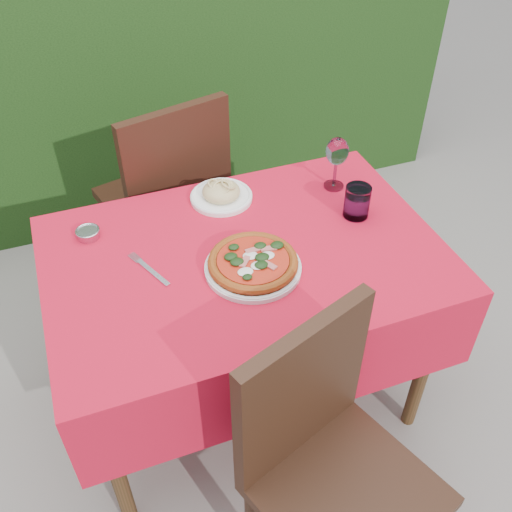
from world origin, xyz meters
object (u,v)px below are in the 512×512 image
object	(u,v)px
fork	(153,273)
steel_ramekin	(88,234)
pasta_plate	(221,194)
wine_glass	(337,153)
pizza_plate	(253,264)
chair_near	(326,454)
water_glass	(357,203)
chair_far	(169,193)

from	to	relation	value
fork	steel_ramekin	size ratio (longest dim) A/B	2.91
pasta_plate	wine_glass	distance (m)	0.43
wine_glass	fork	size ratio (longest dim) A/B	0.95
pizza_plate	pasta_plate	size ratio (longest dim) A/B	1.59
chair_near	water_glass	bearing A→B (deg)	38.31
chair_near	pizza_plate	bearing A→B (deg)	71.02
fork	steel_ramekin	bearing A→B (deg)	99.79
fork	steel_ramekin	xyz separation A→B (m)	(-0.16, 0.25, 0.01)
fork	steel_ramekin	distance (m)	0.29
chair_far	fork	xyz separation A→B (m)	(-0.19, -0.65, 0.18)
fork	pasta_plate	bearing A→B (deg)	20.23
wine_glass	steel_ramekin	size ratio (longest dim) A/B	2.76
pasta_plate	pizza_plate	bearing A→B (deg)	-93.51
steel_ramekin	chair_far	bearing A→B (deg)	49.11
chair_far	steel_ramekin	world-z (taller)	chair_far
pizza_plate	fork	world-z (taller)	pizza_plate
chair_near	wine_glass	size ratio (longest dim) A/B	4.73
pizza_plate	chair_far	bearing A→B (deg)	97.50
water_glass	steel_ramekin	size ratio (longest dim) A/B	1.58
chair_near	pasta_plate	size ratio (longest dim) A/B	4.29
pasta_plate	water_glass	bearing A→B (deg)	-32.13
water_glass	wine_glass	xyz separation A→B (m)	(0.01, 0.18, 0.09)
fork	chair_far	bearing A→B (deg)	50.36
chair_near	water_glass	distance (m)	0.83
fork	chair_near	bearing A→B (deg)	-87.60
steel_ramekin	pizza_plate	bearing A→B (deg)	-36.89
chair_far	pizza_plate	xyz separation A→B (m)	(0.10, -0.75, 0.20)
wine_glass	steel_ramekin	world-z (taller)	wine_glass
pizza_plate	water_glass	xyz separation A→B (m)	(0.43, 0.14, 0.03)
chair_far	water_glass	xyz separation A→B (m)	(0.53, -0.61, 0.23)
wine_glass	pizza_plate	bearing A→B (deg)	-143.57
wine_glass	chair_near	bearing A→B (deg)	-116.36
chair_far	pasta_plate	world-z (taller)	chair_far
pizza_plate	steel_ramekin	size ratio (longest dim) A/B	4.83
chair_near	chair_far	size ratio (longest dim) A/B	0.95
chair_near	wine_glass	xyz separation A→B (m)	(0.43, 0.86, 0.34)
water_glass	pizza_plate	bearing A→B (deg)	-162.09
chair_near	pasta_plate	world-z (taller)	chair_near
water_glass	fork	bearing A→B (deg)	-176.39
chair_near	pasta_plate	bearing A→B (deg)	69.13
chair_far	water_glass	bearing A→B (deg)	116.21
chair_far	chair_near	bearing A→B (deg)	80.20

